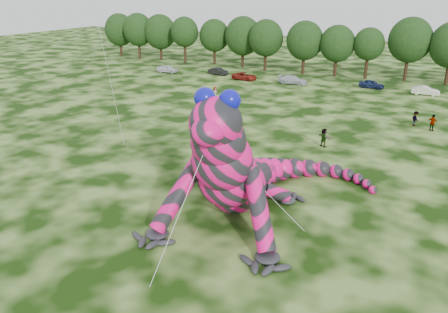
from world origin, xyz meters
The scene contains 24 objects.
ground centered at (0.00, 0.00, 0.00)m, with size 240.00×240.00×0.00m, color #16330A.
inflatable_gecko centered at (2.00, 4.28, 4.82)m, with size 16.24×19.29×9.64m, color #F50E77, non-canonical shape.
tree_0 centered at (-54.56, 59.23, 4.75)m, with size 6.91×6.22×9.51m, color black, non-canonical shape.
tree_1 centered at (-48.36, 58.05, 4.90)m, with size 6.74×6.07×9.81m, color black, non-canonical shape.
tree_2 centered at (-43.02, 58.76, 4.82)m, with size 7.04×6.34×9.64m, color black, non-canonical shape.
tree_3 centered at (-35.72, 57.07, 4.72)m, with size 5.81×5.23×9.44m, color black, non-canonical shape.
tree_4 centered at (-29.64, 58.71, 4.53)m, with size 6.22×5.60×9.06m, color black, non-canonical shape.
tree_5 centered at (-23.12, 58.44, 4.90)m, with size 7.16×6.44×9.80m, color black, non-canonical shape.
tree_6 centered at (-17.56, 56.68, 4.75)m, with size 6.52×5.86×9.49m, color black, non-canonical shape.
tree_7 centered at (-10.08, 56.80, 4.74)m, with size 6.68×6.01×9.48m, color black, non-canonical shape.
tree_8 centered at (-4.22, 56.99, 4.47)m, with size 6.14×5.53×8.94m, color black, non-canonical shape.
tree_9 centered at (1.06, 57.35, 4.34)m, with size 5.27×4.74×8.68m, color black, non-canonical shape.
tree_10 centered at (7.40, 58.58, 5.25)m, with size 7.09×6.38×10.50m, color black, non-canonical shape.
car_0 centered at (-33.03, 46.42, 0.69)m, with size 1.64×4.08×1.39m, color silver.
car_1 centered at (-23.52, 48.75, 0.63)m, with size 1.34×3.85×1.27m, color black.
car_2 centered at (-17.25, 46.66, 0.62)m, with size 2.07×4.48×1.25m, color maroon.
car_3 centered at (-8.71, 47.20, 0.70)m, with size 1.95×4.79×1.39m, color silver.
car_4 centered at (3.42, 49.79, 0.66)m, with size 1.55×3.85×1.31m, color navy.
car_5 centered at (11.38, 48.68, 0.64)m, with size 1.36×3.91×1.29m, color silver.
spectator_3 centered at (13.30, 30.04, 0.94)m, with size 1.10×0.46×1.87m, color gray.
spectator_4 centered at (-15.50, 32.70, 0.81)m, with size 0.79×0.51×1.61m, color gray.
spectator_2 centered at (11.43, 31.22, 0.86)m, with size 1.12×0.64×1.73m, color gray.
spectator_5 centered at (3.96, 19.47, 0.95)m, with size 1.75×0.56×1.89m, color gray.
spectator_0 centered at (-7.21, 21.20, 0.83)m, with size 0.61×0.40×1.66m, color gray.
Camera 1 is at (13.96, -21.69, 14.90)m, focal length 35.00 mm.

